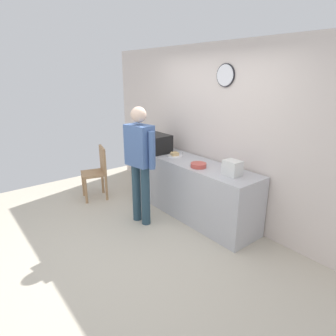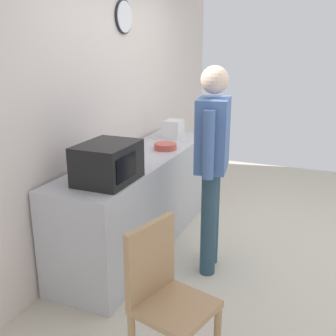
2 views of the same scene
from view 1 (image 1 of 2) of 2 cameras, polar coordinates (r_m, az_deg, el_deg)
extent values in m
plane|color=beige|center=(4.03, -7.30, -14.55)|extent=(6.00, 6.00, 0.00)
cube|color=silver|center=(4.51, 9.72, 6.80)|extent=(5.40, 0.10, 2.60)
cylinder|color=white|center=(4.27, 11.29, 17.53)|extent=(0.29, 0.03, 0.29)
cylinder|color=black|center=(4.28, 11.31, 17.53)|extent=(0.31, 0.02, 0.31)
cube|color=#B7B7BC|center=(4.62, 4.27, -3.84)|extent=(2.39, 0.62, 0.89)
cube|color=black|center=(4.94, -2.50, 4.92)|extent=(0.50, 0.38, 0.30)
cube|color=black|center=(4.89, -4.76, 4.71)|extent=(0.30, 0.01, 0.18)
cylinder|color=white|center=(4.70, 1.32, 2.44)|extent=(0.25, 0.25, 0.01)
cube|color=tan|center=(4.70, 1.32, 2.82)|extent=(0.13, 0.13, 0.05)
cylinder|color=#C64C42|center=(4.17, 6.04, 0.56)|extent=(0.23, 0.23, 0.06)
cube|color=silver|center=(3.90, 12.60, 0.02)|extent=(0.22, 0.18, 0.20)
cube|color=silver|center=(4.84, 2.90, 2.84)|extent=(0.14, 0.13, 0.01)
cube|color=silver|center=(4.14, 12.59, -0.30)|extent=(0.11, 0.15, 0.01)
cylinder|color=#284354|center=(4.28, -4.45, -5.51)|extent=(0.13, 0.13, 0.91)
cylinder|color=#284354|center=(4.42, -6.24, -4.78)|extent=(0.13, 0.13, 0.91)
cube|color=#47669E|center=(4.11, -5.67, 4.46)|extent=(0.43, 0.30, 0.58)
cylinder|color=#47669E|center=(3.94, -3.21, 3.47)|extent=(0.09, 0.09, 0.53)
cylinder|color=#47669E|center=(4.30, -7.89, 4.60)|extent=(0.09, 0.09, 0.53)
sphere|color=beige|center=(4.03, -5.86, 10.44)|extent=(0.22, 0.22, 0.22)
cylinder|color=#A87F56|center=(5.55, -16.40, -3.11)|extent=(0.04, 0.04, 0.45)
cylinder|color=#A87F56|center=(5.22, -15.90, -4.44)|extent=(0.04, 0.04, 0.45)
cylinder|color=#A87F56|center=(5.59, -12.79, -2.63)|extent=(0.04, 0.04, 0.45)
cylinder|color=#A87F56|center=(5.26, -12.06, -3.92)|extent=(0.04, 0.04, 0.45)
cube|color=#A87F56|center=(5.32, -14.49, -1.05)|extent=(0.49, 0.49, 0.04)
cube|color=#A87F56|center=(5.27, -12.77, 1.71)|extent=(0.40, 0.15, 0.45)
camera|label=2|loc=(6.60, -28.29, 13.85)|focal=43.66mm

